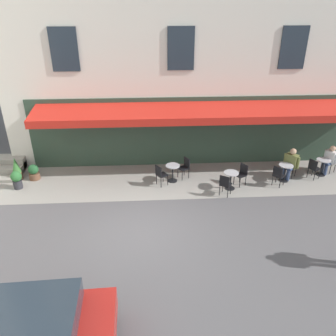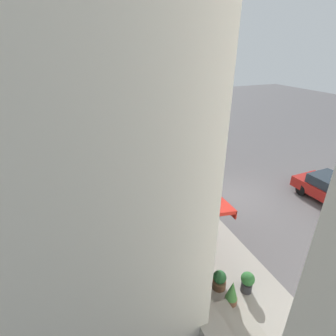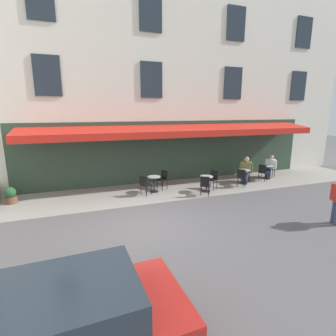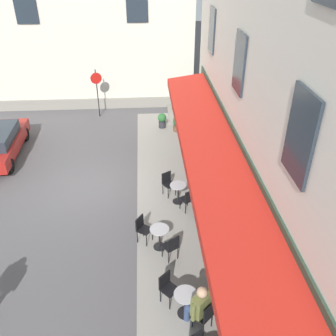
% 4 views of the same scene
% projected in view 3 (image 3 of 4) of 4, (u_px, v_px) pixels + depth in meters
% --- Properties ---
extents(ground_plane, '(70.00, 70.00, 0.00)m').
position_uv_depth(ground_plane, '(147.00, 224.00, 8.52)').
color(ground_plane, '#565456').
extents(sidewalk_cafe_terrace, '(20.50, 3.20, 0.01)m').
position_uv_depth(sidewalk_cafe_terrace, '(192.00, 187.00, 12.71)').
color(sidewalk_cafe_terrace, gray).
rests_on(sidewalk_cafe_terrace, ground_plane).
extents(cafe_building_facade, '(20.00, 10.70, 15.00)m').
position_uv_depth(cafe_building_facade, '(166.00, 53.00, 16.91)').
color(cafe_building_facade, silver).
rests_on(cafe_building_facade, ground_plane).
extents(cafe_table_near_entrance, '(0.60, 0.60, 0.75)m').
position_uv_depth(cafe_table_near_entrance, '(154.00, 182.00, 11.85)').
color(cafe_table_near_entrance, black).
rests_on(cafe_table_near_entrance, ground_plane).
extents(cafe_chair_black_back_row, '(0.55, 0.55, 0.91)m').
position_uv_depth(cafe_chair_black_back_row, '(145.00, 184.00, 11.35)').
color(cafe_chair_black_back_row, black).
rests_on(cafe_chair_black_back_row, ground_plane).
extents(cafe_chair_black_facing_street, '(0.54, 0.54, 0.91)m').
position_uv_depth(cafe_chair_black_facing_street, '(163.00, 178.00, 12.30)').
color(cafe_chair_black_facing_street, black).
rests_on(cafe_chair_black_facing_street, ground_plane).
extents(cafe_table_mid_terrace, '(0.60, 0.60, 0.75)m').
position_uv_depth(cafe_table_mid_terrace, '(206.00, 182.00, 11.89)').
color(cafe_table_mid_terrace, black).
rests_on(cafe_table_mid_terrace, ground_plane).
extents(cafe_chair_black_kerbside, '(0.55, 0.55, 0.91)m').
position_uv_depth(cafe_chair_black_kerbside, '(205.00, 184.00, 11.28)').
color(cafe_chair_black_kerbside, black).
rests_on(cafe_chair_black_kerbside, ground_plane).
extents(cafe_chair_black_by_window, '(0.55, 0.55, 0.91)m').
position_uv_depth(cafe_chair_black_by_window, '(213.00, 178.00, 12.36)').
color(cafe_chair_black_by_window, black).
rests_on(cafe_chair_black_by_window, ground_plane).
extents(cafe_table_streetside, '(0.60, 0.60, 0.75)m').
position_uv_depth(cafe_table_streetside, '(244.00, 175.00, 13.19)').
color(cafe_table_streetside, black).
rests_on(cafe_table_streetside, ground_plane).
extents(cafe_chair_black_corner_left, '(0.57, 0.57, 0.91)m').
position_uv_depth(cafe_chair_black_corner_left, '(241.00, 176.00, 12.63)').
color(cafe_chair_black_corner_left, black).
rests_on(cafe_chair_black_corner_left, ground_plane).
extents(cafe_chair_black_under_awning, '(0.57, 0.57, 0.91)m').
position_uv_depth(cafe_chair_black_under_awning, '(246.00, 171.00, 13.72)').
color(cafe_chair_black_under_awning, black).
rests_on(cafe_chair_black_under_awning, ground_plane).
extents(cafe_table_far_end, '(0.60, 0.60, 0.75)m').
position_uv_depth(cafe_table_far_end, '(267.00, 170.00, 14.18)').
color(cafe_table_far_end, black).
rests_on(cafe_table_far_end, ground_plane).
extents(cafe_chair_black_corner_right, '(0.54, 0.54, 0.91)m').
position_uv_depth(cafe_chair_black_corner_right, '(263.00, 171.00, 13.71)').
color(cafe_chair_black_corner_right, black).
rests_on(cafe_chair_black_corner_right, ground_plane).
extents(cafe_chair_black_near_door, '(0.54, 0.54, 0.91)m').
position_uv_depth(cafe_chair_black_near_door, '(271.00, 167.00, 14.63)').
color(cafe_chair_black_near_door, black).
rests_on(cafe_chair_black_near_door, ground_plane).
extents(seated_patron_in_olive, '(0.67, 0.66, 1.35)m').
position_uv_depth(seated_patron_in_olive, '(246.00, 169.00, 13.50)').
color(seated_patron_in_olive, navy).
rests_on(seated_patron_in_olive, ground_plane).
extents(seated_companion_in_white, '(0.63, 0.60, 1.29)m').
position_uv_depth(seated_companion_in_white, '(270.00, 165.00, 14.44)').
color(seated_companion_in_white, navy).
rests_on(seated_companion_in_white, ground_plane).
extents(potted_plant_entrance_left, '(0.46, 0.46, 0.68)m').
position_uv_depth(potted_plant_entrance_left, '(11.00, 196.00, 10.41)').
color(potted_plant_entrance_left, brown).
rests_on(potted_plant_entrance_left, ground_plane).
extents(parked_car_red, '(4.37, 1.96, 1.33)m').
position_uv_depth(parked_car_red, '(43.00, 331.00, 3.55)').
color(parked_car_red, '#A81E19').
rests_on(parked_car_red, ground_plane).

